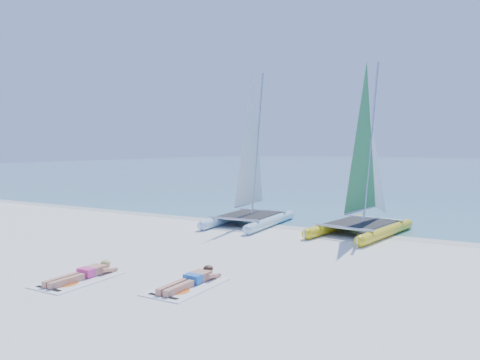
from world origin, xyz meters
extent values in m
plane|color=white|center=(0.00, 0.00, 0.00)|extent=(140.00, 140.00, 0.00)
cube|color=#73B9C0|center=(0.00, 63.00, 0.01)|extent=(140.00, 115.00, 0.01)
cube|color=silver|center=(0.00, 5.50, 0.00)|extent=(140.00, 1.40, 0.01)
cylinder|color=#BEDCF9|center=(-3.57, 5.03, 0.17)|extent=(0.52, 3.90, 0.34)
cone|color=#BEDCF9|center=(-3.67, 7.17, 0.17)|extent=(0.35, 0.51, 0.33)
cylinder|color=#BEDCF9|center=(-1.84, 5.11, 0.17)|extent=(0.52, 3.90, 0.34)
cone|color=#BEDCF9|center=(-1.94, 7.25, 0.17)|extent=(0.35, 0.51, 0.33)
cube|color=black|center=(-2.70, 5.07, 0.37)|extent=(1.77, 2.22, 0.03)
cylinder|color=silver|center=(-2.74, 5.77, 3.04)|extent=(0.13, 1.03, 5.36)
cylinder|color=yellow|center=(0.54, 5.38, 0.17)|extent=(0.97, 3.93, 0.35)
cone|color=yellow|center=(0.88, 7.51, 0.17)|extent=(0.41, 0.55, 0.33)
cylinder|color=yellow|center=(2.27, 5.10, 0.17)|extent=(0.97, 3.93, 0.35)
cone|color=yellow|center=(2.61, 7.23, 0.17)|extent=(0.41, 0.55, 0.33)
cube|color=black|center=(1.40, 5.24, 0.37)|extent=(2.02, 2.40, 0.03)
cylinder|color=silver|center=(1.51, 5.93, 3.07)|extent=(0.25, 1.03, 5.41)
cube|color=white|center=(-2.43, -3.18, 0.01)|extent=(1.00, 1.85, 0.02)
cube|color=tan|center=(-2.43, -2.75, 0.12)|extent=(0.36, 0.55, 0.17)
cube|color=#EE388D|center=(-2.43, -2.95, 0.12)|extent=(0.37, 0.22, 0.17)
cube|color=tan|center=(-2.43, -3.55, 0.09)|extent=(0.31, 0.85, 0.13)
sphere|color=tan|center=(-2.43, -2.38, 0.16)|extent=(0.21, 0.21, 0.21)
ellipsoid|color=tan|center=(-2.43, -2.37, 0.20)|extent=(0.22, 0.24, 0.15)
cube|color=white|center=(-0.10, -2.41, 0.01)|extent=(1.00, 1.85, 0.02)
cube|color=tan|center=(-0.10, -1.98, 0.12)|extent=(0.36, 0.55, 0.17)
cube|color=blue|center=(-0.10, -2.18, 0.12)|extent=(0.37, 0.22, 0.17)
cube|color=tan|center=(-0.10, -2.78, 0.09)|extent=(0.31, 0.85, 0.13)
sphere|color=tan|center=(-0.10, -1.61, 0.16)|extent=(0.21, 0.21, 0.21)
ellipsoid|color=#352113|center=(-0.10, -1.60, 0.20)|extent=(0.22, 0.24, 0.15)
camera|label=1|loc=(5.55, -10.06, 2.90)|focal=35.00mm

